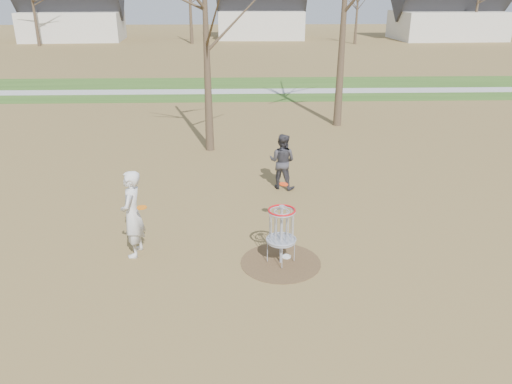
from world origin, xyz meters
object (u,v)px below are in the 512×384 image
Objects in this scene: player_throwing at (282,161)px; disc_golf_basket at (281,226)px; player_standing at (132,214)px; disc_grounded at (286,257)px.

player_throwing reaches higher than disc_golf_basket.
disc_grounded is (3.45, -0.28, -0.99)m from player_standing.
player_throwing is 1.26× the size of disc_golf_basket.
player_throwing is 4.54m from disc_golf_basket.
disc_grounded is 0.93m from disc_golf_basket.
player_throwing is 4.38m from disc_grounded.
player_standing is at bearing 71.25° from player_throwing.
player_standing is 5.45m from player_throwing.
disc_golf_basket is at bearing 108.96° from player_throwing.
player_standing reaches higher than disc_golf_basket.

